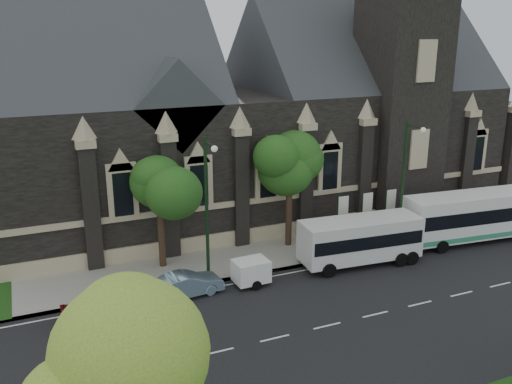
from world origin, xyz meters
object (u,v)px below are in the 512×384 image
tree_walk_left (161,181)px  tour_coach (484,214)px  tree_walk_right (291,165)px  street_lamp_mid (208,203)px  shuttle_bus (360,238)px  box_trailer (251,271)px  sedan (187,285)px  tree_park_near (120,360)px  banner_flag_center (365,211)px  banner_flag_left (341,215)px  car_far_red (103,306)px  banner_flag_right (389,208)px  street_lamp_near (405,178)px

tree_walk_left → tour_coach: tree_walk_left is taller
tree_walk_right → street_lamp_mid: street_lamp_mid is taller
tree_walk_right → shuttle_bus: 6.77m
box_trailer → sedan: bearing=175.1°
tree_park_near → sedan: bearing=67.9°
tree_walk_right → sedan: bearing=-152.9°
street_lamp_mid → shuttle_bus: (9.96, -1.06, -3.35)m
banner_flag_center → sedan: 14.38m
tree_park_near → banner_flag_left: (18.06, 17.77, -4.03)m
shuttle_bus → car_far_red: (-16.47, -0.64, -1.02)m
tree_park_near → shuttle_bus: size_ratio=1.06×
banner_flag_right → car_far_red: banner_flag_right is taller
shuttle_bus → tree_walk_left: bearing=163.0°
street_lamp_near → street_lamp_mid: same height
street_lamp_near → tour_coach: (6.50, -0.98, -3.18)m
street_lamp_near → tour_coach: bearing=-8.6°
banner_flag_right → sedan: 16.34m
street_lamp_near → box_trailer: street_lamp_near is taller
street_lamp_near → banner_flag_left: size_ratio=2.25×
street_lamp_near → car_far_red: size_ratio=2.07×
banner_flag_center → banner_flag_right: (2.00, 0.00, 0.00)m
banner_flag_left → car_far_red: bearing=-167.9°
shuttle_bus → sedan: 11.72m
banner_flag_center → box_trailer: size_ratio=1.34×
street_lamp_near → street_lamp_mid: bearing=180.0°
banner_flag_right → tree_walk_right: bearing=166.4°
street_lamp_near → sedan: (-15.71, -0.94, -4.41)m
street_lamp_mid → car_far_red: 8.02m
box_trailer → shuttle_bus: bearing=-2.1°
tree_walk_left → car_far_red: 8.68m
street_lamp_mid → banner_flag_center: (12.29, 1.91, -2.73)m
tree_walk_right → street_lamp_near: size_ratio=0.87×
street_lamp_mid → sedan: 4.82m
banner_flag_right → tour_coach: size_ratio=0.32×
street_lamp_near → shuttle_bus: bearing=-165.3°
tree_walk_left → box_trailer: tree_walk_left is taller
tree_walk_left → banner_flag_left: size_ratio=1.91×
tree_park_near → sedan: tree_park_near is taller
tree_park_near → tour_coach: size_ratio=0.69×
shuttle_bus → sedan: size_ratio=1.90×
banner_flag_left → sedan: bearing=-166.6°
tree_walk_left → street_lamp_near: 16.22m
street_lamp_mid → banner_flag_left: (10.29, 1.91, -2.73)m
tree_walk_right → banner_flag_right: size_ratio=1.95×
tree_park_near → shuttle_bus: tree_park_near is taller
banner_flag_right → box_trailer: bearing=-165.9°
tour_coach → sedan: (-22.21, 0.04, -1.23)m
banner_flag_center → tour_coach: banner_flag_center is taller
tour_coach → banner_flag_left: bearing=169.6°
tree_park_near → banner_flag_right: 28.61m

